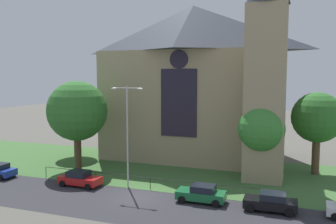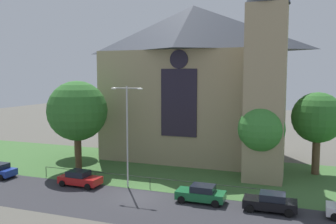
{
  "view_description": "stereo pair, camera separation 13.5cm",
  "coord_description": "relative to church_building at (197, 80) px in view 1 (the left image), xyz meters",
  "views": [
    {
      "loc": [
        13.12,
        -28.61,
        10.91
      ],
      "look_at": [
        0.09,
        8.0,
        6.94
      ],
      "focal_mm": 38.25,
      "sensor_mm": 36.0,
      "label": 1
    },
    {
      "loc": [
        13.25,
        -28.56,
        10.91
      ],
      "look_at": [
        0.09,
        8.0,
        6.94
      ],
      "focal_mm": 38.25,
      "sensor_mm": 36.0,
      "label": 2
    }
  ],
  "objects": [
    {
      "name": "tree_right_far",
      "position": [
        14.51,
        -3.23,
        -4.0
      ],
      "size": [
        5.55,
        5.55,
        9.12
      ],
      "color": "brown",
      "rests_on": "ground"
    },
    {
      "name": "iron_railing",
      "position": [
        -0.77,
        -14.33,
        -9.32
      ],
      "size": [
        24.39,
        0.07,
        1.13
      ],
      "color": "black",
      "rests_on": "ground"
    },
    {
      "name": "grass_verge",
      "position": [
        -0.99,
        -8.83,
        -10.27
      ],
      "size": [
        120.0,
        20.0,
        0.01
      ],
      "primitive_type": "cube",
      "color": "#3D6633",
      "rests_on": "ground"
    },
    {
      "name": "tree_left_near",
      "position": [
        -11.3,
        -10.63,
        -3.41
      ],
      "size": [
        6.86,
        6.86,
        10.33
      ],
      "color": "#4C3823",
      "rests_on": "ground"
    },
    {
      "name": "streetlamp_near",
      "position": [
        -3.1,
        -14.43,
        -4.13
      ],
      "size": [
        3.37,
        0.26,
        9.91
      ],
      "color": "#B2B2B7",
      "rests_on": "ground"
    },
    {
      "name": "road_asphalt",
      "position": [
        -0.99,
        -18.83,
        -10.27
      ],
      "size": [
        120.0,
        8.0,
        0.01
      ],
      "primitive_type": "cube",
      "color": "#2D2D33",
      "rests_on": "ground"
    },
    {
      "name": "tree_right_near",
      "position": [
        9.01,
        -8.37,
        -4.81
      ],
      "size": [
        4.76,
        4.76,
        7.91
      ],
      "color": "#4C3823",
      "rests_on": "ground"
    },
    {
      "name": "tree_left_far",
      "position": [
        -15.5,
        -4.73,
        -5.01
      ],
      "size": [
        5.26,
        5.26,
        7.93
      ],
      "color": "brown",
      "rests_on": "ground"
    },
    {
      "name": "parked_car_black",
      "position": [
        10.58,
        -16.29,
        -9.53
      ],
      "size": [
        4.23,
        2.09,
        1.51
      ],
      "rotation": [
        0.0,
        0.0,
        3.16
      ],
      "color": "black",
      "rests_on": "ground"
    },
    {
      "name": "church_building",
      "position": [
        0.0,
        0.0,
        0.0
      ],
      "size": [
        23.2,
        16.2,
        26.0
      ],
      "color": "tan",
      "rests_on": "ground"
    },
    {
      "name": "ground",
      "position": [
        -0.99,
        -6.83,
        -10.27
      ],
      "size": [
        160.0,
        160.0,
        0.0
      ],
      "primitive_type": "plane",
      "color": "#56544C"
    },
    {
      "name": "parked_car_red",
      "position": [
        -7.71,
        -15.79,
        -9.53
      ],
      "size": [
        4.25,
        2.13,
        1.51
      ],
      "rotation": [
        0.0,
        0.0,
        -0.03
      ],
      "color": "#B21919",
      "rests_on": "ground"
    },
    {
      "name": "parked_car_green",
      "position": [
        4.79,
        -16.17,
        -9.53
      ],
      "size": [
        4.22,
        2.05,
        1.51
      ],
      "rotation": [
        0.0,
        0.0,
        3.15
      ],
      "color": "#196033",
      "rests_on": "ground"
    }
  ]
}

